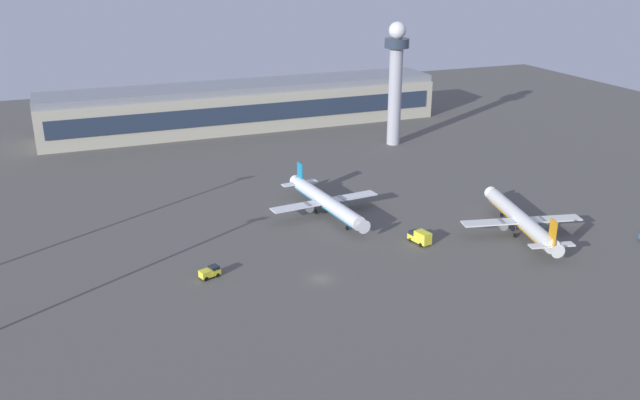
% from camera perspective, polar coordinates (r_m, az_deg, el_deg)
% --- Properties ---
extents(ground_plane, '(416.00, 416.00, 0.00)m').
position_cam_1_polar(ground_plane, '(135.37, 0.08, -6.71)').
color(ground_plane, '#56544F').
extents(terminal_building, '(144.64, 22.40, 16.40)m').
position_cam_1_polar(terminal_building, '(250.51, -6.38, 7.98)').
color(terminal_building, '#B2AD99').
rests_on(terminal_building, ground).
extents(control_tower, '(8.00, 8.00, 40.51)m').
position_cam_1_polar(control_tower, '(224.90, 6.46, 10.51)').
color(control_tower, '#A8A8B2').
rests_on(control_tower, ground).
extents(airplane_far_stand, '(28.37, 36.20, 9.37)m').
position_cam_1_polar(airplane_far_stand, '(161.42, 16.74, -1.61)').
color(airplane_far_stand, silver).
rests_on(airplane_far_stand, ground).
extents(airplane_near_gate, '(28.63, 36.71, 9.41)m').
position_cam_1_polar(airplane_near_gate, '(165.53, 0.50, -0.14)').
color(airplane_near_gate, white).
rests_on(airplane_near_gate, ground).
extents(catering_truck, '(3.55, 6.03, 3.05)m').
position_cam_1_polar(catering_truck, '(152.03, 8.51, -3.12)').
color(catering_truck, yellow).
rests_on(catering_truck, ground).
extents(maintenance_van, '(4.55, 3.19, 2.25)m').
position_cam_1_polar(maintenance_van, '(137.20, -9.34, -6.07)').
color(maintenance_van, yellow).
rests_on(maintenance_van, ground).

